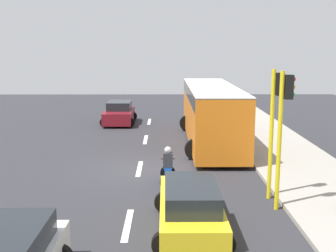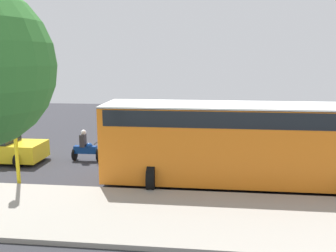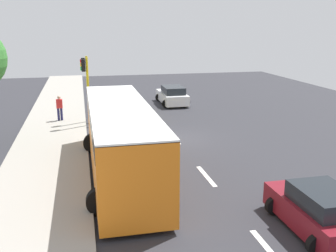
% 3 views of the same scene
% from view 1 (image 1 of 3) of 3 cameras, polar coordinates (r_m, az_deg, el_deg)
% --- Properties ---
extents(ground_plane, '(40.00, 60.00, 0.10)m').
position_cam_1_polar(ground_plane, '(18.87, -3.80, -5.83)').
color(ground_plane, '#2D2D33').
extents(sidewalk, '(4.00, 60.00, 0.15)m').
position_cam_1_polar(sidewalk, '(19.70, 17.06, -5.20)').
color(sidewalk, '#9E998E').
rests_on(sidewalk, ground).
extents(lane_stripe_north, '(0.20, 2.40, 0.01)m').
position_cam_1_polar(lane_stripe_north, '(13.20, -5.36, -12.89)').
color(lane_stripe_north, white).
rests_on(lane_stripe_north, ground).
extents(lane_stripe_mid, '(0.20, 2.40, 0.01)m').
position_cam_1_polar(lane_stripe_mid, '(18.85, -3.81, -5.67)').
color(lane_stripe_mid, white).
rests_on(lane_stripe_mid, ground).
extents(lane_stripe_south, '(0.20, 2.40, 0.01)m').
position_cam_1_polar(lane_stripe_south, '(24.66, -2.99, -1.81)').
color(lane_stripe_south, white).
rests_on(lane_stripe_south, ground).
extents(lane_stripe_far_south, '(0.20, 2.40, 0.01)m').
position_cam_1_polar(lane_stripe_far_south, '(30.55, -2.49, 0.58)').
color(lane_stripe_far_south, white).
rests_on(lane_stripe_far_south, ground).
extents(car_yellow_cab, '(2.14, 4.53, 1.52)m').
position_cam_1_polar(car_yellow_cab, '(12.43, 2.99, -10.86)').
color(car_yellow_cab, yellow).
rests_on(car_yellow_cab, ground).
extents(car_maroon, '(2.30, 3.89, 1.52)m').
position_cam_1_polar(car_maroon, '(29.85, -6.48, 1.66)').
color(car_maroon, maroon).
rests_on(car_maroon, ground).
extents(city_bus, '(3.20, 11.00, 3.16)m').
position_cam_1_polar(city_bus, '(23.52, 5.75, 2.11)').
color(city_bus, orange).
rests_on(city_bus, ground).
extents(motorcycle, '(0.60, 1.30, 1.53)m').
position_cam_1_polar(motorcycle, '(16.49, -0.02, -5.70)').
color(motorcycle, black).
rests_on(motorcycle, ground).
extents(traffic_light_corner, '(0.49, 0.24, 4.50)m').
position_cam_1_polar(traffic_light_corner, '(14.01, 15.03, 0.65)').
color(traffic_light_corner, yellow).
rests_on(traffic_light_corner, ground).
extents(traffic_light_midblock, '(0.49, 0.24, 4.50)m').
position_cam_1_polar(traffic_light_midblock, '(15.01, 13.98, 1.33)').
color(traffic_light_midblock, yellow).
rests_on(traffic_light_midblock, ground).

